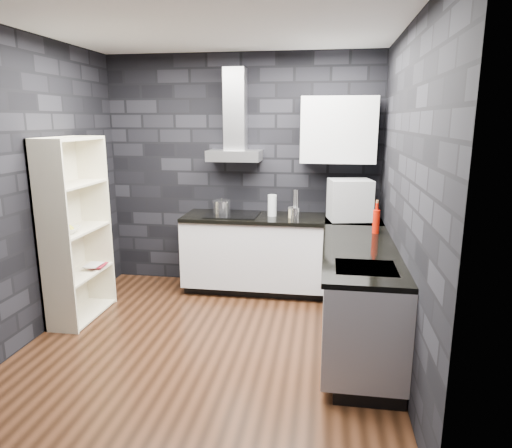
% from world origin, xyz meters
% --- Properties ---
extents(ground, '(3.20, 3.20, 0.00)m').
position_xyz_m(ground, '(0.00, 0.00, 0.00)').
color(ground, '#3E2213').
extents(ceiling, '(3.20, 3.20, 0.00)m').
position_xyz_m(ceiling, '(0.00, 0.00, 2.70)').
color(ceiling, white).
extents(wall_back, '(3.20, 0.05, 2.70)m').
position_xyz_m(wall_back, '(0.00, 1.62, 1.35)').
color(wall_back, black).
rests_on(wall_back, ground).
extents(wall_front, '(3.20, 0.05, 2.70)m').
position_xyz_m(wall_front, '(0.00, -1.62, 1.35)').
color(wall_front, black).
rests_on(wall_front, ground).
extents(wall_left, '(0.05, 3.20, 2.70)m').
position_xyz_m(wall_left, '(-1.62, 0.00, 1.35)').
color(wall_left, black).
rests_on(wall_left, ground).
extents(wall_right, '(0.05, 3.20, 2.70)m').
position_xyz_m(wall_right, '(1.62, 0.00, 1.35)').
color(wall_right, black).
rests_on(wall_right, ground).
extents(toekick_back, '(2.18, 0.50, 0.10)m').
position_xyz_m(toekick_back, '(0.50, 1.34, 0.05)').
color(toekick_back, black).
rests_on(toekick_back, ground).
extents(toekick_right, '(0.50, 1.78, 0.10)m').
position_xyz_m(toekick_right, '(1.34, 0.10, 0.05)').
color(toekick_right, black).
rests_on(toekick_right, ground).
extents(counter_back_cab, '(2.20, 0.60, 0.76)m').
position_xyz_m(counter_back_cab, '(0.50, 1.30, 0.48)').
color(counter_back_cab, silver).
rests_on(counter_back_cab, ground).
extents(counter_right_cab, '(0.60, 1.80, 0.76)m').
position_xyz_m(counter_right_cab, '(1.30, 0.10, 0.48)').
color(counter_right_cab, silver).
rests_on(counter_right_cab, ground).
extents(counter_back_top, '(2.20, 0.62, 0.04)m').
position_xyz_m(counter_back_top, '(0.50, 1.29, 0.88)').
color(counter_back_top, black).
rests_on(counter_back_top, counter_back_cab).
extents(counter_right_top, '(0.62, 1.80, 0.04)m').
position_xyz_m(counter_right_top, '(1.29, 0.10, 0.88)').
color(counter_right_top, black).
rests_on(counter_right_top, counter_right_cab).
extents(counter_corner_top, '(0.62, 0.62, 0.04)m').
position_xyz_m(counter_corner_top, '(1.30, 1.30, 0.88)').
color(counter_corner_top, black).
rests_on(counter_corner_top, counter_right_cab).
extents(hood_body, '(0.60, 0.34, 0.12)m').
position_xyz_m(hood_body, '(-0.05, 1.43, 1.56)').
color(hood_body, '#BBBCC0').
rests_on(hood_body, wall_back).
extents(hood_chimney, '(0.24, 0.20, 0.90)m').
position_xyz_m(hood_chimney, '(-0.05, 1.50, 2.07)').
color(hood_chimney, '#BBBCC0').
rests_on(hood_chimney, hood_body).
extents(upper_cabinet, '(0.80, 0.35, 0.70)m').
position_xyz_m(upper_cabinet, '(1.10, 1.43, 1.85)').
color(upper_cabinet, silver).
rests_on(upper_cabinet, wall_back).
extents(cooktop, '(0.58, 0.50, 0.01)m').
position_xyz_m(cooktop, '(-0.05, 1.30, 0.91)').
color(cooktop, black).
rests_on(cooktop, counter_back_top).
extents(sink_rim, '(0.44, 0.40, 0.01)m').
position_xyz_m(sink_rim, '(1.30, -0.40, 0.89)').
color(sink_rim, '#BBBCC0').
rests_on(sink_rim, counter_right_top).
extents(pot, '(0.22, 0.22, 0.12)m').
position_xyz_m(pot, '(-0.20, 1.38, 0.97)').
color(pot, silver).
rests_on(pot, cooktop).
extents(glass_vase, '(0.13, 0.13, 0.24)m').
position_xyz_m(glass_vase, '(0.40, 1.31, 1.02)').
color(glass_vase, silver).
rests_on(glass_vase, counter_back_top).
extents(storage_jar, '(0.09, 0.09, 0.10)m').
position_xyz_m(storage_jar, '(0.63, 1.25, 0.95)').
color(storage_jar, tan).
rests_on(storage_jar, counter_back_top).
extents(utensil_crock, '(0.11, 0.11, 0.12)m').
position_xyz_m(utensil_crock, '(0.67, 1.21, 0.96)').
color(utensil_crock, silver).
rests_on(utensil_crock, counter_back_top).
extents(appliance_garage, '(0.49, 0.42, 0.43)m').
position_xyz_m(appliance_garage, '(1.24, 1.21, 1.12)').
color(appliance_garage, '#ABAEB2').
rests_on(appliance_garage, counter_back_top).
extents(red_bottle, '(0.07, 0.07, 0.22)m').
position_xyz_m(red_bottle, '(1.47, 0.67, 1.01)').
color(red_bottle, '#B81506').
rests_on(red_bottle, counter_right_top).
extents(bookshelf, '(0.59, 0.87, 1.80)m').
position_xyz_m(bookshelf, '(-1.42, 0.34, 0.90)').
color(bookshelf, beige).
rests_on(bookshelf, ground).
extents(fruit_bowl, '(0.28, 0.28, 0.06)m').
position_xyz_m(fruit_bowl, '(-1.42, 0.19, 0.94)').
color(fruit_bowl, white).
rests_on(fruit_bowl, bookshelf).
extents(book_red, '(0.15, 0.03, 0.20)m').
position_xyz_m(book_red, '(-1.40, 0.52, 0.57)').
color(book_red, maroon).
rests_on(book_red, bookshelf).
extents(book_second, '(0.15, 0.02, 0.20)m').
position_xyz_m(book_second, '(-1.42, 0.47, 0.59)').
color(book_second, '#B2B2B2').
rests_on(book_second, bookshelf).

